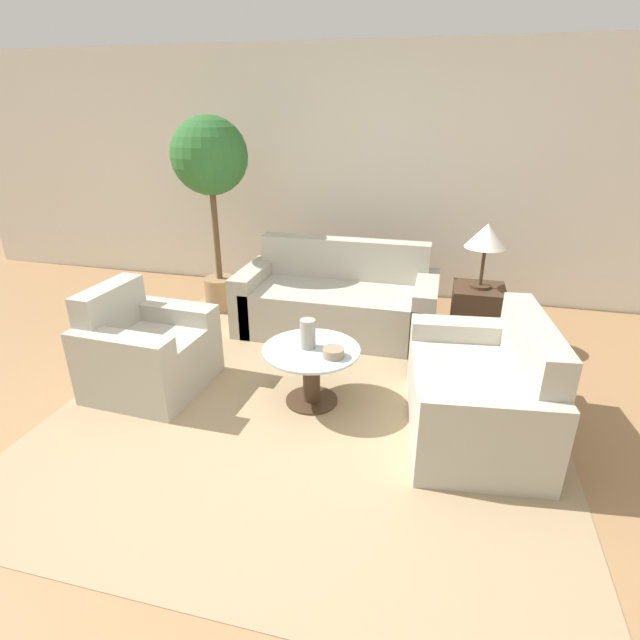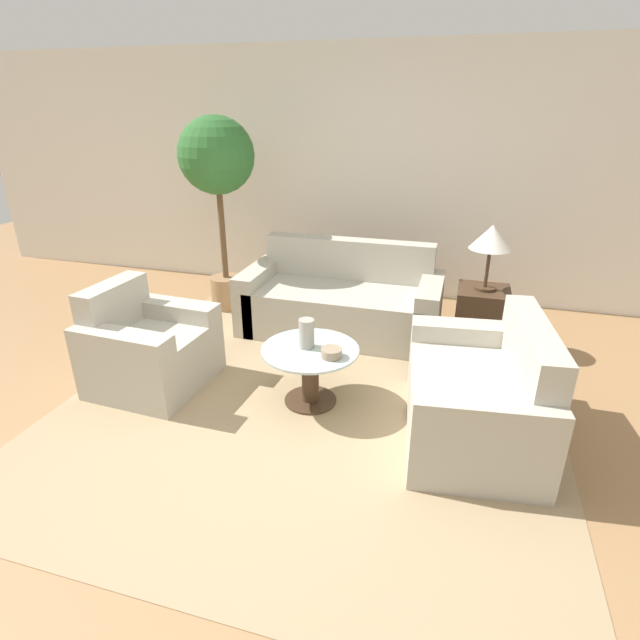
# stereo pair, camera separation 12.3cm
# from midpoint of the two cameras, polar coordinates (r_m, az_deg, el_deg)

# --- Properties ---
(ground_plane) EXTENTS (14.00, 14.00, 0.00)m
(ground_plane) POSITION_cam_midpoint_polar(r_m,az_deg,el_deg) (3.30, -5.18, -14.35)
(ground_plane) COLOR #9E754C
(wall_back) EXTENTS (10.00, 0.06, 2.60)m
(wall_back) POSITION_cam_midpoint_polar(r_m,az_deg,el_deg) (5.62, 6.11, 16.06)
(wall_back) COLOR white
(wall_back) RESTS_ON ground_plane
(rug) EXTENTS (3.47, 3.49, 0.01)m
(rug) POSITION_cam_midpoint_polar(r_m,az_deg,el_deg) (3.73, -0.14, -9.21)
(rug) COLOR tan
(rug) RESTS_ON ground_plane
(sofa_main) EXTENTS (1.84, 0.84, 0.83)m
(sofa_main) POSITION_cam_midpoint_polar(r_m,az_deg,el_deg) (4.77, 3.28, 2.08)
(sofa_main) COLOR #B2AD9E
(sofa_main) RESTS_ON ground_plane
(armchair) EXTENTS (0.82, 0.86, 0.79)m
(armchair) POSITION_cam_midpoint_polar(r_m,az_deg,el_deg) (4.04, -18.39, -3.32)
(armchair) COLOR #B2AD9E
(armchair) RESTS_ON ground_plane
(loveseat) EXTENTS (0.94, 1.31, 0.81)m
(loveseat) POSITION_cam_midpoint_polar(r_m,az_deg,el_deg) (3.43, 19.11, -8.47)
(loveseat) COLOR #B2AD9E
(loveseat) RESTS_ON ground_plane
(coffee_table) EXTENTS (0.69, 0.69, 0.44)m
(coffee_table) POSITION_cam_midpoint_polar(r_m,az_deg,el_deg) (3.58, -0.14, -5.48)
(coffee_table) COLOR #422D1E
(coffee_table) RESTS_ON ground_plane
(side_table) EXTENTS (0.44, 0.44, 0.54)m
(side_table) POSITION_cam_midpoint_polar(r_m,az_deg,el_deg) (4.67, 18.59, 0.25)
(side_table) COLOR #422D1E
(side_table) RESTS_ON ground_plane
(table_lamp) EXTENTS (0.35, 0.35, 0.56)m
(table_lamp) POSITION_cam_midpoint_polar(r_m,az_deg,el_deg) (4.46, 19.77, 8.70)
(table_lamp) COLOR #422D1E
(table_lamp) RESTS_ON side_table
(potted_plant) EXTENTS (0.73, 0.73, 1.93)m
(potted_plant) POSITION_cam_midpoint_polar(r_m,az_deg,el_deg) (5.11, -10.94, 16.54)
(potted_plant) COLOR #93704C
(potted_plant) RESTS_ON ground_plane
(vase) EXTENTS (0.11, 0.11, 0.21)m
(vase) POSITION_cam_midpoint_polar(r_m,az_deg,el_deg) (3.49, -0.54, -1.56)
(vase) COLOR #9E998E
(vase) RESTS_ON coffee_table
(bowl) EXTENTS (0.14, 0.14, 0.06)m
(bowl) POSITION_cam_midpoint_polar(r_m,az_deg,el_deg) (3.39, 2.37, -3.78)
(bowl) COLOR gray
(bowl) RESTS_ON coffee_table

